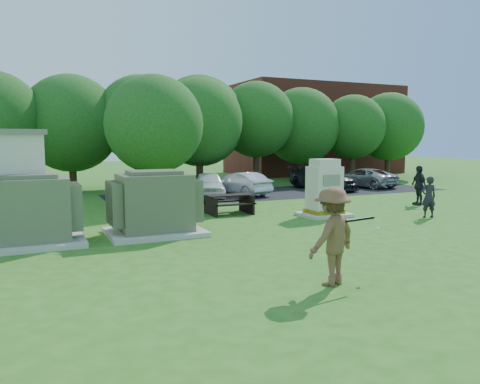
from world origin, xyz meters
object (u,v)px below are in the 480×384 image
person_walking_right (419,185)px  car_silver_a (241,184)px  generator_cabinet (324,191)px  car_silver_b (363,178)px  car_white (209,185)px  transformer_right (155,205)px  picnic_table (229,202)px  car_dark (323,178)px  batter (332,236)px  transformer_left (29,212)px  person_by_generator (429,197)px

person_walking_right → car_silver_a: size_ratio=0.48×
generator_cabinet → car_silver_b: size_ratio=0.52×
person_walking_right → car_white: 10.52m
transformer_right → picnic_table: (3.84, 2.90, -0.47)m
car_white → car_dark: 7.84m
batter → transformer_left: bearing=-68.3°
picnic_table → person_by_generator: size_ratio=1.15×
car_dark → car_white: bearing=178.4°
picnic_table → car_silver_a: (3.22, 5.88, 0.14)m
generator_cabinet → car_dark: bearing=55.8°
transformer_left → batter: (5.76, -6.78, 0.06)m
person_walking_right → car_silver_a: (-5.95, 7.09, -0.29)m
transformer_left → car_silver_b: (19.86, 9.58, -0.35)m
picnic_table → car_silver_b: size_ratio=0.42×
picnic_table → person_walking_right: (9.18, -1.21, 0.43)m
generator_cabinet → car_white: bearing=103.9°
generator_cabinet → car_silver_b: (9.06, 8.79, -0.39)m
person_walking_right → car_dark: 7.71m
car_white → car_silver_a: size_ratio=1.02×
transformer_right → person_by_generator: size_ratio=1.84×
transformer_right → car_silver_a: 11.28m
person_by_generator → car_white: (-5.49, 9.86, -0.14)m
transformer_right → generator_cabinet: size_ratio=1.31×
generator_cabinet → car_dark: size_ratio=0.46×
generator_cabinet → batter: generator_cabinet is taller
person_by_generator → picnic_table: bearing=-11.5°
transformer_right → car_silver_a: bearing=51.2°
transformer_left → car_white: 12.38m
person_by_generator → car_silver_b: person_by_generator is taller
transformer_left → car_silver_b: transformer_left is taller
car_silver_b → car_silver_a: bearing=-8.7°
batter → car_silver_b: batter is taller
person_walking_right → car_silver_b: (3.14, 7.89, -0.31)m
generator_cabinet → picnic_table: (-3.25, 2.11, -0.50)m
car_dark → person_by_generator: bearing=-109.3°
car_white → car_dark: car_dark is taller
car_white → car_silver_b: size_ratio=0.89×
transformer_left → batter: bearing=-49.6°
transformer_left → car_silver_a: transformer_left is taller
car_silver_a → person_walking_right: bearing=114.8°
picnic_table → generator_cabinet: bearing=-33.0°
car_silver_a → car_silver_b: (9.09, 0.80, -0.02)m
transformer_right → car_silver_b: transformer_right is taller
car_dark → batter: bearing=-130.9°
generator_cabinet → transformer_right: bearing=-173.6°
car_dark → picnic_table: bearing=-151.4°
person_walking_right → car_silver_b: bearing=172.1°
batter → car_silver_a: bearing=-126.5°
car_silver_b → person_walking_right: bearing=54.6°
car_silver_b → car_dark: bearing=-10.5°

